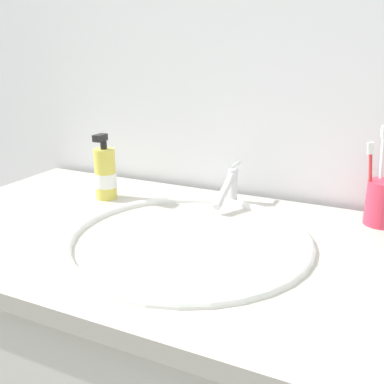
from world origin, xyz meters
The scene contains 7 objects.
tiled_wall_back centered at (0.00, 0.35, 1.20)m, with size 2.42×0.04×2.40m, color silver.
sink_basin centered at (0.00, -0.01, 0.80)m, with size 0.49×0.49×0.11m.
faucet centered at (0.00, 0.22, 0.88)m, with size 0.02×0.15×0.09m.
toothbrush_cup centered at (0.34, 0.24, 0.88)m, with size 0.07×0.07×0.10m, color #D8334C.
toothbrush_white centered at (0.32, 0.26, 0.95)m, with size 0.02×0.04×0.20m.
toothbrush_red centered at (0.31, 0.23, 0.94)m, with size 0.03×0.02×0.17m.
soap_dispenser centered at (-0.30, 0.14, 0.90)m, with size 0.05×0.06×0.16m.
Camera 1 is at (0.34, -0.72, 1.19)m, focal length 41.02 mm.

